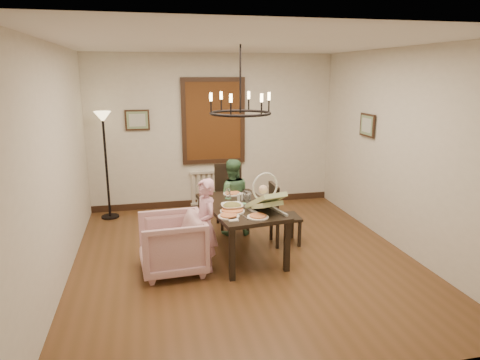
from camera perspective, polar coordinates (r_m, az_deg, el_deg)
name	(u,v)px	position (r m, az deg, el deg)	size (l,w,h in m)	color
room_shell	(238,152)	(5.85, -0.28, 3.73)	(4.51, 5.00, 2.81)	brown
dining_table	(240,211)	(5.83, 0.05, -4.16)	(1.05, 1.62, 0.71)	black
chair_far	(231,196)	(6.94, -1.24, -2.16)	(0.45, 0.45, 1.03)	black
chair_right	(286,214)	(6.29, 6.09, -4.47)	(0.40, 0.40, 0.92)	black
armchair	(172,244)	(5.49, -9.04, -8.41)	(0.79, 0.81, 0.73)	#DAA6AB
elderly_woman	(206,233)	(5.44, -4.61, -7.05)	(0.36, 0.24, 0.99)	#E4A1B9
seated_man	(232,203)	(6.62, -1.12, -3.13)	(0.48, 0.37, 0.99)	#44724A
baby_bouncer	(266,199)	(5.48, 3.48, -2.53)	(0.39, 0.54, 0.35)	#C2D794
salad_bowl	(232,206)	(5.61, -1.06, -3.53)	(0.35, 0.35, 0.09)	white
pizza_platter	(232,211)	(5.52, -1.03, -4.10)	(0.32, 0.32, 0.04)	tan
drinking_glass	(248,197)	(5.92, 1.07, -2.23)	(0.08, 0.08, 0.16)	silver
window_blinds	(214,121)	(7.86, -3.55, 7.84)	(1.00, 0.03, 1.40)	#5E3112
radiator	(214,187)	(8.11, -3.44, -0.96)	(0.92, 0.12, 0.62)	silver
picture_back	(137,120)	(7.77, -13.53, 7.78)	(0.42, 0.03, 0.36)	black
picture_right	(367,125)	(7.10, 16.61, 7.01)	(0.42, 0.03, 0.36)	black
floor_lamp	(106,167)	(7.60, -17.38, 1.65)	(0.30, 0.30, 1.80)	black
chandelier	(240,113)	(5.56, 0.05, 8.90)	(0.80, 0.80, 0.04)	black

